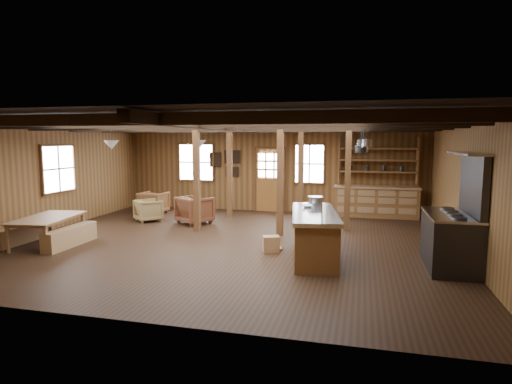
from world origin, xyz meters
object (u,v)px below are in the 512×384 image
commercial_range (454,232)px  armchair_c (148,210)px  dining_table (50,231)px  kitchen_island (314,234)px  armchair_b (195,210)px  armchair_a (154,203)px

commercial_range → armchair_c: bearing=159.9°
commercial_range → dining_table: size_ratio=1.19×
kitchen_island → dining_table: 5.97m
kitchen_island → dining_table: bearing=174.7°
armchair_b → armchair_c: size_ratio=1.23×
armchair_b → armchair_c: bearing=33.4°
kitchen_island → armchair_b: (-3.68, 2.71, -0.09)m
commercial_range → armchair_b: bearing=155.8°
commercial_range → armchair_a: bearing=153.8°
armchair_a → armchair_b: armchair_b is taller
commercial_range → dining_table: bearing=-178.1°
armchair_a → armchair_c: size_ratio=1.13×
armchair_a → armchair_c: (0.44, -1.18, -0.04)m
armchair_c → armchair_b: bearing=-137.8°
dining_table → armchair_c: size_ratio=2.58×
armchair_a → armchair_c: armchair_a is taller
kitchen_island → dining_table: kitchen_island is taller
kitchen_island → armchair_c: bearing=143.0°
kitchen_island → commercial_range: (2.59, -0.11, 0.20)m
commercial_range → armchair_c: 8.25m
armchair_a → armchair_b: (1.90, -1.20, 0.03)m
armchair_a → armchair_b: size_ratio=0.92×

